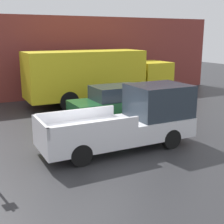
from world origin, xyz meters
The scene contains 5 objects.
ground_plane centered at (0.00, 0.00, 0.00)m, with size 60.00×60.00×0.00m, color #2D2D30.
building_wall centered at (0.00, 10.26, 2.60)m, with size 28.00×0.15×5.20m.
pickup_truck centered at (1.54, 0.09, 1.01)m, with size 5.64×1.95×2.22m.
car centered at (2.64, 3.55, 0.84)m, with size 4.22×1.88×1.68m.
delivery_truck centered at (3.43, 7.50, 1.72)m, with size 8.96×2.59×3.13m.
Camera 1 is at (-4.05, -9.38, 4.02)m, focal length 50.00 mm.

